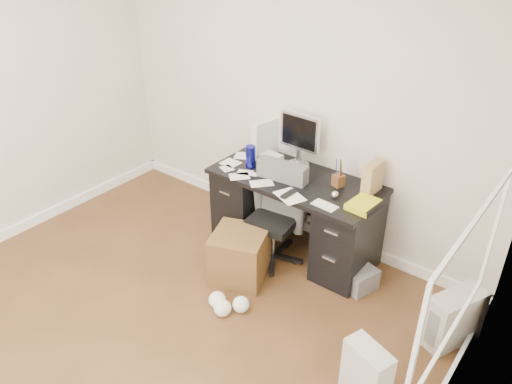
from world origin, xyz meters
TOP-DOWN VIEW (x-y plane):
  - ground at (0.00, 0.00)m, footprint 4.00×4.00m
  - room_shell at (0.03, 0.03)m, footprint 4.02×4.02m
  - desk at (0.30, 1.65)m, footprint 1.50×0.70m
  - loose_papers at (0.10, 1.60)m, footprint 1.10×0.60m
  - lcd_monitor at (0.18, 1.87)m, footprint 0.41×0.24m
  - keyboard at (0.15, 1.60)m, footprint 0.43×0.16m
  - computer_mouse at (0.74, 1.56)m, footprint 0.07×0.07m
  - travel_mug at (-0.14, 1.58)m, footprint 0.10×0.10m
  - white_binder at (-0.19, 1.87)m, footprint 0.18×0.31m
  - magazine_file at (0.92, 1.84)m, footprint 0.12×0.23m
  - pen_cup at (0.66, 1.76)m, footprint 0.13×0.13m
  - yellow_book at (0.99, 1.58)m, footprint 0.23×0.28m
  - paper_remote at (0.43, 1.36)m, footprint 0.31×0.28m
  - office_chair at (0.24, 1.42)m, footprint 0.57×0.57m
  - pc_tower at (1.85, 1.41)m, footprint 0.35×0.47m
  - shopping_bag at (1.58, 0.59)m, footprint 0.37×0.32m
  - wicker_basket at (0.16, 1.04)m, footprint 0.56×0.56m
  - desk_printer at (1.01, 1.55)m, footprint 0.38×0.34m

SIDE VIEW (x-z plane):
  - ground at x=0.00m, z-range 0.00..0.00m
  - desk_printer at x=1.01m, z-range 0.00..0.19m
  - shopping_bag at x=1.58m, z-range 0.00..0.43m
  - pc_tower at x=1.85m, z-range 0.00..0.43m
  - wicker_basket at x=0.16m, z-range 0.00..0.44m
  - desk at x=0.30m, z-range 0.02..0.77m
  - office_chair at x=0.24m, z-range 0.00..0.91m
  - loose_papers at x=0.10m, z-range 0.75..0.75m
  - paper_remote at x=0.43m, z-range 0.75..0.77m
  - keyboard at x=0.15m, z-range 0.75..0.77m
  - yellow_book at x=0.99m, z-range 0.75..0.80m
  - computer_mouse at x=0.74m, z-range 0.75..0.81m
  - travel_mug at x=-0.14m, z-range 0.75..0.95m
  - pen_cup at x=0.66m, z-range 0.75..1.00m
  - magazine_file at x=0.92m, z-range 0.75..1.02m
  - white_binder at x=-0.19m, z-range 0.75..1.09m
  - lcd_monitor at x=0.18m, z-range 0.75..1.25m
  - room_shell at x=0.03m, z-range 0.30..3.01m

